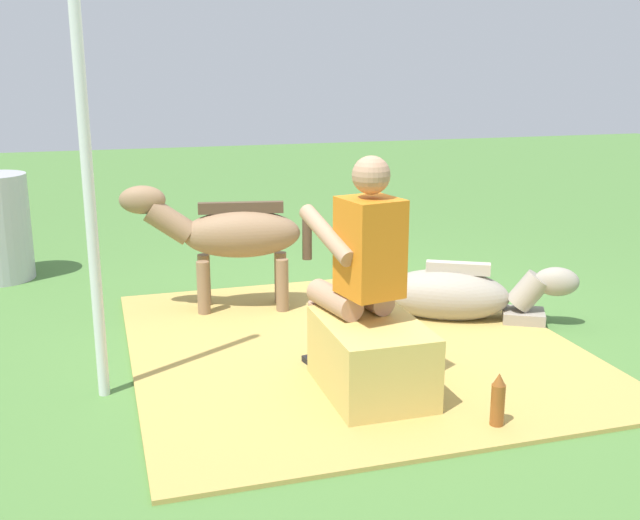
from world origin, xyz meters
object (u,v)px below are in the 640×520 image
pony_standing (229,235)px  soda_bottle (498,402)px  tent_pole_left (88,186)px  hay_bale (371,359)px  pony_lying (460,294)px  person_seated (359,263)px

pony_standing → soda_bottle: size_ratio=4.52×
pony_standing → tent_pole_left: bearing=142.9°
hay_bale → pony_standing: 1.75m
pony_lying → hay_bale: bearing=133.9°
person_seated → tent_pole_left: bearing=78.7°
hay_bale → tent_pole_left: size_ratio=0.32×
pony_standing → person_seated: bearing=-163.3°
pony_lying → person_seated: bearing=128.3°
person_seated → pony_lying: person_seated is taller
hay_bale → pony_lying: (0.99, -1.03, -0.02)m
hay_bale → person_seated: size_ratio=0.57×
hay_bale → pony_lying: bearing=-46.1°
pony_standing → pony_lying: (-0.66, -1.50, -0.38)m
hay_bale → person_seated: person_seated is taller
person_seated → pony_standing: person_seated is taller
pony_standing → tent_pole_left: (-1.22, 0.92, 0.58)m
hay_bale → pony_standing: (1.65, 0.47, 0.36)m
soda_bottle → hay_bale: bearing=39.8°
soda_bottle → tent_pole_left: 2.32m
hay_bale → tent_pole_left: tent_pole_left is taller
pony_standing → pony_lying: 1.68m
hay_bale → tent_pole_left: 1.73m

